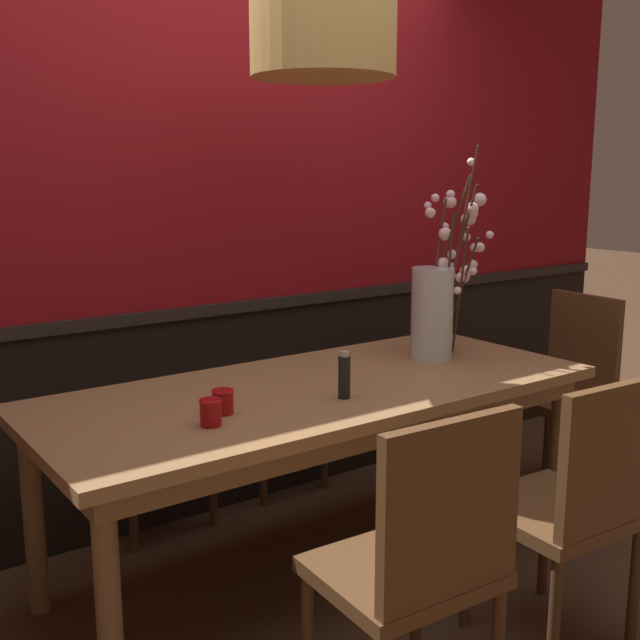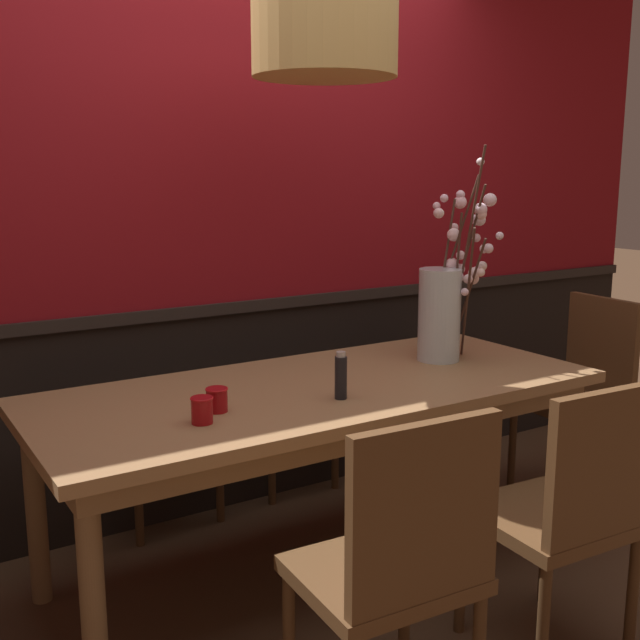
# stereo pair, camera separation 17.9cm
# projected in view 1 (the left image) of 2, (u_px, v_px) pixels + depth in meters

# --- Properties ---
(ground_plane) EXTENTS (24.00, 24.00, 0.00)m
(ground_plane) POSITION_uv_depth(u_px,v_px,m) (320.00, 569.00, 2.95)
(ground_plane) COLOR #4C3321
(back_wall) EXTENTS (5.21, 0.14, 2.69)m
(back_wall) POSITION_uv_depth(u_px,v_px,m) (216.00, 214.00, 3.31)
(back_wall) COLOR black
(back_wall) RESTS_ON ground
(dining_table) EXTENTS (2.10, 0.89, 0.74)m
(dining_table) POSITION_uv_depth(u_px,v_px,m) (320.00, 405.00, 2.82)
(dining_table) COLOR #997047
(dining_table) RESTS_ON ground
(chair_near_side_left) EXTENTS (0.48, 0.42, 0.93)m
(chair_near_side_left) POSITION_uv_depth(u_px,v_px,m) (421.00, 559.00, 1.97)
(chair_near_side_left) COLOR brown
(chair_near_side_left) RESTS_ON ground
(chair_near_side_right) EXTENTS (0.47, 0.46, 0.91)m
(chair_near_side_right) POSITION_uv_depth(u_px,v_px,m) (573.00, 500.00, 2.37)
(chair_near_side_right) COLOR brown
(chair_near_side_right) RESTS_ON ground
(chair_far_side_left) EXTENTS (0.46, 0.46, 0.98)m
(chair_far_side_left) POSITION_uv_depth(u_px,v_px,m) (141.00, 400.00, 3.31)
(chair_far_side_left) COLOR brown
(chair_far_side_left) RESTS_ON ground
(chair_head_east_end) EXTENTS (0.44, 0.45, 0.94)m
(chair_head_east_end) POSITION_uv_depth(u_px,v_px,m) (566.00, 382.00, 3.65)
(chair_head_east_end) COLOR brown
(chair_head_east_end) RESTS_ON ground
(chair_far_side_right) EXTENTS (0.41, 0.43, 0.89)m
(chair_far_side_right) POSITION_uv_depth(u_px,v_px,m) (265.00, 381.00, 3.72)
(chair_far_side_right) COLOR brown
(chair_far_side_right) RESTS_ON ground
(vase_with_blossoms) EXTENTS (0.35, 0.32, 0.87)m
(vase_with_blossoms) POSITION_uv_depth(u_px,v_px,m) (436.00, 305.00, 3.17)
(vase_with_blossoms) COLOR silver
(vase_with_blossoms) RESTS_ON dining_table
(candle_holder_nearer_center) EXTENTS (0.07, 0.07, 0.08)m
(candle_holder_nearer_center) POSITION_uv_depth(u_px,v_px,m) (223.00, 401.00, 2.46)
(candle_holder_nearer_center) COLOR #9E0F14
(candle_holder_nearer_center) RESTS_ON dining_table
(candle_holder_nearer_edge) EXTENTS (0.07, 0.07, 0.08)m
(candle_holder_nearer_edge) POSITION_uv_depth(u_px,v_px,m) (211.00, 412.00, 2.34)
(candle_holder_nearer_edge) COLOR #9E0F14
(candle_holder_nearer_edge) RESTS_ON dining_table
(condiment_bottle) EXTENTS (0.04, 0.04, 0.17)m
(condiment_bottle) POSITION_uv_depth(u_px,v_px,m) (344.00, 376.00, 2.62)
(condiment_bottle) COLOR black
(condiment_bottle) RESTS_ON dining_table
(pendant_lamp) EXTENTS (0.51, 0.51, 0.85)m
(pendant_lamp) POSITION_uv_depth(u_px,v_px,m) (323.00, 40.00, 2.65)
(pendant_lamp) COLOR tan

